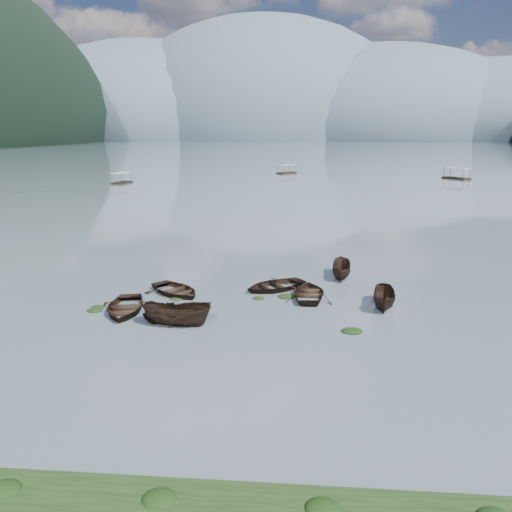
# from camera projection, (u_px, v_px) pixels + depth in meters

# --- Properties ---
(ground_plane) EXTENTS (2400.00, 2400.00, 0.00)m
(ground_plane) POSITION_uv_depth(u_px,v_px,m) (238.00, 345.00, 26.91)
(ground_plane) COLOR slate
(haze_mtn_a) EXTENTS (520.00, 520.00, 280.00)m
(haze_mtn_a) POSITION_uv_depth(u_px,v_px,m) (155.00, 139.00, 918.42)
(haze_mtn_a) COLOR #475666
(haze_mtn_a) RESTS_ON ground
(haze_mtn_b) EXTENTS (520.00, 520.00, 340.00)m
(haze_mtn_b) POSITION_uv_depth(u_px,v_px,m) (263.00, 139.00, 902.39)
(haze_mtn_b) COLOR #475666
(haze_mtn_b) RESTS_ON ground
(haze_mtn_c) EXTENTS (520.00, 520.00, 260.00)m
(haze_mtn_c) POSITION_uv_depth(u_px,v_px,m) (376.00, 139.00, 886.35)
(haze_mtn_c) COLOR #475666
(haze_mtn_c) RESTS_ON ground
(haze_mtn_d) EXTENTS (520.00, 520.00, 220.00)m
(haze_mtn_d) POSITION_uv_depth(u_px,v_px,m) (480.00, 139.00, 871.92)
(haze_mtn_d) COLOR #475666
(haze_mtn_d) RESTS_ON ground
(rowboat_0) EXTENTS (4.20, 5.34, 1.00)m
(rowboat_0) POSITION_uv_depth(u_px,v_px,m) (125.00, 312.00, 31.93)
(rowboat_0) COLOR black
(rowboat_0) RESTS_ON ground
(rowboat_1) EXTENTS (5.56, 5.40, 0.94)m
(rowboat_1) POSITION_uv_depth(u_px,v_px,m) (181.00, 315.00, 31.37)
(rowboat_1) COLOR black
(rowboat_1) RESTS_ON ground
(rowboat_2) EXTENTS (4.44, 2.14, 1.65)m
(rowboat_2) POSITION_uv_depth(u_px,v_px,m) (177.00, 325.00, 29.67)
(rowboat_2) COLOR black
(rowboat_2) RESTS_ON ground
(rowboat_3) EXTENTS (3.40, 4.67, 0.95)m
(rowboat_3) POSITION_uv_depth(u_px,v_px,m) (309.00, 297.00, 34.87)
(rowboat_3) COLOR black
(rowboat_3) RESTS_ON ground
(rowboat_5) EXTENTS (1.99, 3.99, 1.48)m
(rowboat_5) POSITION_uv_depth(u_px,v_px,m) (384.00, 307.00, 32.75)
(rowboat_5) COLOR black
(rowboat_5) RESTS_ON ground
(rowboat_6) EXTENTS (5.65, 5.56, 0.96)m
(rowboat_6) POSITION_uv_depth(u_px,v_px,m) (176.00, 294.00, 35.47)
(rowboat_6) COLOR black
(rowboat_6) RESTS_ON ground
(rowboat_7) EXTENTS (5.84, 5.51, 0.98)m
(rowboat_7) POSITION_uv_depth(u_px,v_px,m) (275.00, 289.00, 36.51)
(rowboat_7) COLOR black
(rowboat_7) RESTS_ON ground
(rowboat_8) EXTENTS (1.79, 3.95, 1.48)m
(rowboat_8) POSITION_uv_depth(u_px,v_px,m) (341.00, 277.00, 39.57)
(rowboat_8) COLOR black
(rowboat_8) RESTS_ON ground
(weed_clump_0) EXTENTS (1.02, 0.84, 0.22)m
(weed_clump_0) POSITION_uv_depth(u_px,v_px,m) (95.00, 311.00, 32.04)
(weed_clump_0) COLOR black
(weed_clump_0) RESTS_ON ground
(weed_clump_1) EXTENTS (0.86, 0.69, 0.19)m
(weed_clump_1) POSITION_uv_depth(u_px,v_px,m) (258.00, 299.00, 34.40)
(weed_clump_1) COLOR black
(weed_clump_1) RESTS_ON ground
(weed_clump_2) EXTENTS (1.27, 1.01, 0.27)m
(weed_clump_2) POSITION_uv_depth(u_px,v_px,m) (193.00, 319.00, 30.70)
(weed_clump_2) COLOR black
(weed_clump_2) RESTS_ON ground
(weed_clump_3) EXTENTS (0.94, 0.80, 0.21)m
(weed_clump_3) POSITION_uv_depth(u_px,v_px,m) (289.00, 296.00, 34.96)
(weed_clump_3) COLOR black
(weed_clump_3) RESTS_ON ground
(weed_clump_4) EXTENTS (1.22, 0.97, 0.25)m
(weed_clump_4) POSITION_uv_depth(u_px,v_px,m) (352.00, 332.00, 28.69)
(weed_clump_4) COLOR black
(weed_clump_4) RESTS_ON ground
(weed_clump_5) EXTENTS (0.95, 0.77, 0.20)m
(weed_clump_5) POSITION_uv_depth(u_px,v_px,m) (98.00, 308.00, 32.66)
(weed_clump_5) COLOR black
(weed_clump_5) RESTS_ON ground
(weed_clump_6) EXTENTS (0.94, 0.79, 0.20)m
(weed_clump_6) POSITION_uv_depth(u_px,v_px,m) (177.00, 299.00, 34.34)
(weed_clump_6) COLOR black
(weed_clump_6) RESTS_ON ground
(weed_clump_7) EXTENTS (1.16, 0.93, 0.25)m
(weed_clump_7) POSITION_uv_depth(u_px,v_px,m) (286.00, 297.00, 34.70)
(weed_clump_7) COLOR black
(weed_clump_7) RESTS_ON ground
(pontoon_left) EXTENTS (3.37, 6.36, 2.32)m
(pontoon_left) POSITION_uv_depth(u_px,v_px,m) (122.00, 183.00, 112.88)
(pontoon_left) COLOR black
(pontoon_left) RESTS_ON ground
(pontoon_centre) EXTENTS (5.81, 6.36, 2.34)m
(pontoon_centre) POSITION_uv_depth(u_px,v_px,m) (287.00, 173.00, 140.49)
(pontoon_centre) COLOR black
(pontoon_centre) RESTS_ON ground
(pontoon_right) EXTENTS (6.01, 7.21, 2.59)m
(pontoon_right) POSITION_uv_depth(u_px,v_px,m) (456.00, 179.00, 123.66)
(pontoon_right) COLOR black
(pontoon_right) RESTS_ON ground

